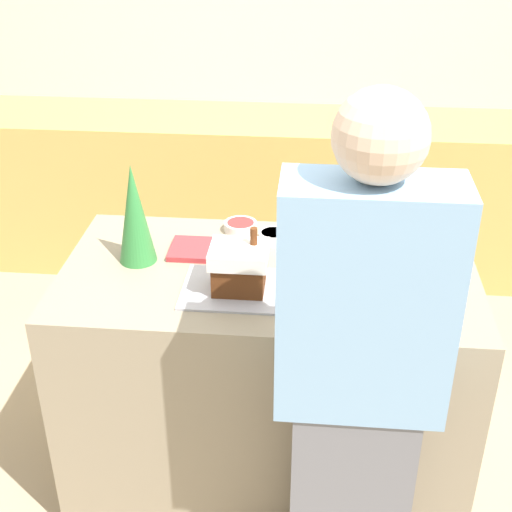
{
  "coord_description": "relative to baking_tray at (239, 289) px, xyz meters",
  "views": [
    {
      "loc": [
        0.15,
        -2.15,
        2.2
      ],
      "look_at": [
        -0.04,
        0.0,
        0.98
      ],
      "focal_mm": 50.0,
      "sensor_mm": 36.0,
      "label": 1
    }
  ],
  "objects": [
    {
      "name": "candy_bowl_behind_tray",
      "position": [
        0.09,
        0.36,
        0.02
      ],
      "size": [
        0.11,
        0.11,
        0.04
      ],
      "color": "white",
      "rests_on": "kitchen_island"
    },
    {
      "name": "candy_bowl_far_left",
      "position": [
        -0.04,
        0.43,
        0.02
      ],
      "size": [
        0.13,
        0.13,
        0.04
      ],
      "color": "white",
      "rests_on": "kitchen_island"
    },
    {
      "name": "kitchen_island",
      "position": [
        0.09,
        0.13,
        -0.47
      ],
      "size": [
        1.47,
        0.79,
        0.92
      ],
      "color": "gray",
      "rests_on": "ground_plane"
    },
    {
      "name": "gingerbread_house",
      "position": [
        0.0,
        0.0,
        0.09
      ],
      "size": [
        0.19,
        0.16,
        0.22
      ],
      "color": "#5B2D14",
      "rests_on": "baking_tray"
    },
    {
      "name": "candy_bowl_center_rear",
      "position": [
        0.39,
        0.32,
        0.02
      ],
      "size": [
        0.12,
        0.12,
        0.04
      ],
      "color": "silver",
      "rests_on": "kitchen_island"
    },
    {
      "name": "candy_bowl_near_tray_right",
      "position": [
        0.27,
        0.44,
        0.02
      ],
      "size": [
        0.1,
        0.1,
        0.05
      ],
      "color": "white",
      "rests_on": "kitchen_island"
    },
    {
      "name": "baking_tray",
      "position": [
        0.0,
        0.0,
        0.0
      ],
      "size": [
        0.38,
        0.29,
        0.01
      ],
      "color": "#B2B2BC",
      "rests_on": "kitchen_island"
    },
    {
      "name": "candy_bowl_near_tray_left",
      "position": [
        0.3,
        0.18,
        0.02
      ],
      "size": [
        0.12,
        0.12,
        0.05
      ],
      "color": "silver",
      "rests_on": "kitchen_island"
    },
    {
      "name": "candy_bowl_beside_tree",
      "position": [
        0.65,
        0.38,
        0.03
      ],
      "size": [
        0.14,
        0.14,
        0.05
      ],
      "color": "white",
      "rests_on": "kitchen_island"
    },
    {
      "name": "ground_plane",
      "position": [
        0.09,
        0.13,
        -0.93
      ],
      "size": [
        12.0,
        12.0,
        0.0
      ],
      "primitive_type": "plane",
      "color": "tan"
    },
    {
      "name": "decorative_tree",
      "position": [
        -0.39,
        0.17,
        0.18
      ],
      "size": [
        0.13,
        0.13,
        0.37
      ],
      "color": "#33843D",
      "rests_on": "kitchen_island"
    },
    {
      "name": "candy_bowl_front_corner",
      "position": [
        0.52,
        0.22,
        0.02
      ],
      "size": [
        0.11,
        0.11,
        0.05
      ],
      "color": "white",
      "rests_on": "kitchen_island"
    },
    {
      "name": "cookbook",
      "position": [
        -0.19,
        0.25,
        0.01
      ],
      "size": [
        0.18,
        0.17,
        0.02
      ],
      "color": "#B23338",
      "rests_on": "kitchen_island"
    },
    {
      "name": "wall_back",
      "position": [
        0.09,
        2.17,
        0.37
      ],
      "size": [
        8.0,
        0.05,
        2.6
      ],
      "color": "beige",
      "rests_on": "ground_plane"
    },
    {
      "name": "back_cabinet_block",
      "position": [
        0.09,
        1.84,
        -0.47
      ],
      "size": [
        6.0,
        0.6,
        0.91
      ],
      "color": "tan",
      "rests_on": "ground_plane"
    },
    {
      "name": "person",
      "position": [
        0.38,
        -0.44,
        -0.02
      ],
      "size": [
        0.46,
        0.58,
        1.75
      ],
      "color": "slate",
      "rests_on": "ground_plane"
    }
  ]
}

